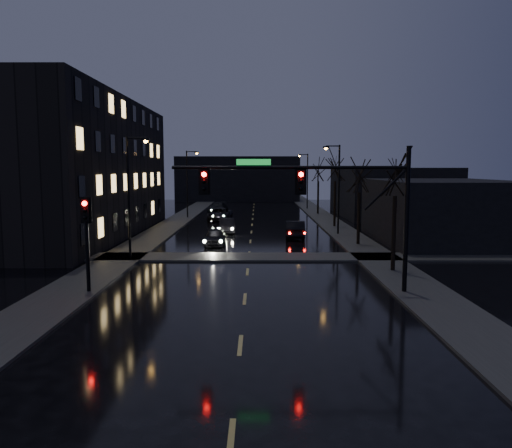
{
  "coord_description": "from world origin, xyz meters",
  "views": [
    {
      "loc": [
        0.59,
        -14.34,
        5.98
      ],
      "look_at": [
        0.51,
        10.34,
        3.2
      ],
      "focal_mm": 35.0,
      "sensor_mm": 36.0,
      "label": 1
    }
  ],
  "objects_px": {
    "oncoming_car_a": "(215,237)",
    "oncoming_car_c": "(220,214)",
    "oncoming_car_d": "(218,208)",
    "oncoming_car_b": "(227,226)",
    "lead_car": "(295,229)"
  },
  "relations": [
    {
      "from": "oncoming_car_b",
      "to": "oncoming_car_c",
      "type": "height_order",
      "value": "oncoming_car_c"
    },
    {
      "from": "oncoming_car_a",
      "to": "lead_car",
      "type": "xyz_separation_m",
      "value": [
        6.5,
        4.14,
        0.08
      ]
    },
    {
      "from": "oncoming_car_b",
      "to": "oncoming_car_c",
      "type": "xyz_separation_m",
      "value": [
        -1.5,
        11.16,
        0.05
      ]
    },
    {
      "from": "oncoming_car_b",
      "to": "lead_car",
      "type": "height_order",
      "value": "lead_car"
    },
    {
      "from": "oncoming_car_b",
      "to": "lead_car",
      "type": "xyz_separation_m",
      "value": [
        6.05,
        -3.48,
        0.09
      ]
    },
    {
      "from": "oncoming_car_d",
      "to": "oncoming_car_b",
      "type": "bearing_deg",
      "value": -76.41
    },
    {
      "from": "oncoming_car_a",
      "to": "oncoming_car_c",
      "type": "height_order",
      "value": "oncoming_car_c"
    },
    {
      "from": "oncoming_car_a",
      "to": "oncoming_car_c",
      "type": "xyz_separation_m",
      "value": [
        -1.05,
        18.78,
        0.04
      ]
    },
    {
      "from": "oncoming_car_a",
      "to": "oncoming_car_b",
      "type": "xyz_separation_m",
      "value": [
        0.45,
        7.62,
        -0.0
      ]
    },
    {
      "from": "oncoming_car_a",
      "to": "lead_car",
      "type": "relative_size",
      "value": 0.86
    },
    {
      "from": "oncoming_car_d",
      "to": "lead_car",
      "type": "bearing_deg",
      "value": -63.18
    },
    {
      "from": "oncoming_car_a",
      "to": "oncoming_car_c",
      "type": "distance_m",
      "value": 18.81
    },
    {
      "from": "oncoming_car_a",
      "to": "oncoming_car_d",
      "type": "xyz_separation_m",
      "value": [
        -1.97,
        26.98,
        0.07
      ]
    },
    {
      "from": "oncoming_car_b",
      "to": "oncoming_car_d",
      "type": "bearing_deg",
      "value": 92.13
    },
    {
      "from": "oncoming_car_d",
      "to": "lead_car",
      "type": "distance_m",
      "value": 24.35
    }
  ]
}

